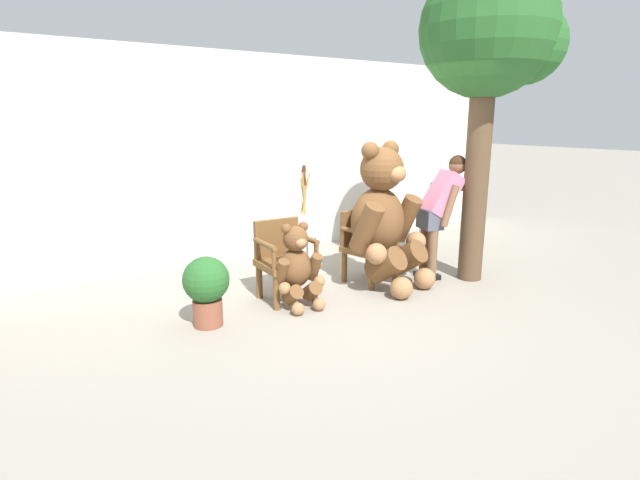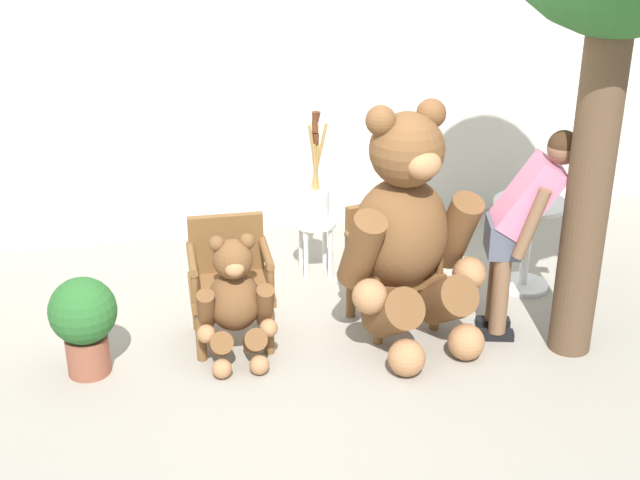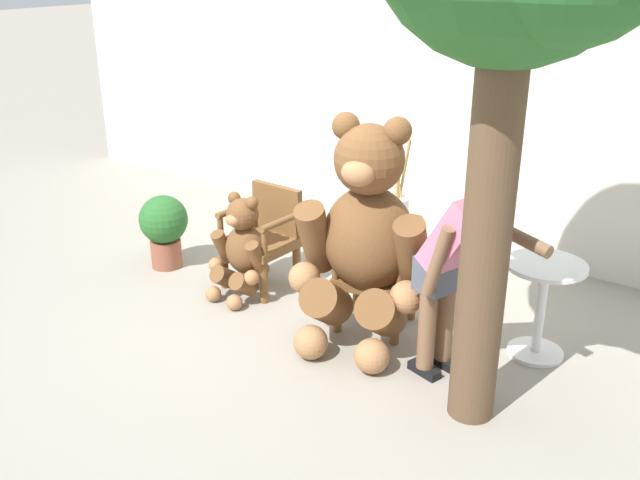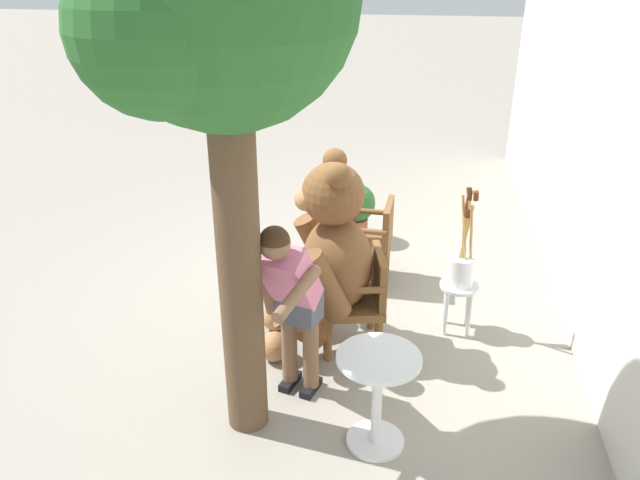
% 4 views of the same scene
% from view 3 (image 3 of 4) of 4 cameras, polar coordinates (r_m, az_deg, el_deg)
% --- Properties ---
extents(ground_plane, '(60.00, 60.00, 0.00)m').
position_cam_3_polar(ground_plane, '(5.62, -3.10, -6.81)').
color(ground_plane, gray).
extents(back_wall, '(10.00, 0.16, 2.80)m').
position_cam_3_polar(back_wall, '(7.05, 9.25, 11.17)').
color(back_wall, silver).
rests_on(back_wall, ground).
extents(wooden_chair_left, '(0.58, 0.54, 0.86)m').
position_cam_3_polar(wooden_chair_left, '(6.10, -4.46, 0.43)').
color(wooden_chair_left, brown).
rests_on(wooden_chair_left, ground).
extents(wooden_chair_right, '(0.66, 0.63, 0.86)m').
position_cam_3_polar(wooden_chair_right, '(5.48, 4.75, -2.22)').
color(wooden_chair_right, brown).
rests_on(wooden_chair_right, ground).
extents(teddy_bear_large, '(1.05, 1.05, 1.68)m').
position_cam_3_polar(teddy_bear_large, '(5.11, 3.61, 0.38)').
color(teddy_bear_large, brown).
rests_on(teddy_bear_large, ground).
extents(teddy_bear_small, '(0.53, 0.51, 0.89)m').
position_cam_3_polar(teddy_bear_small, '(5.92, -6.29, -0.63)').
color(teddy_bear_small, brown).
rests_on(teddy_bear_small, ground).
extents(person_visitor, '(0.86, 0.49, 1.51)m').
position_cam_3_polar(person_visitor, '(4.63, 10.84, -1.35)').
color(person_visitor, black).
rests_on(person_visitor, ground).
extents(white_stool, '(0.34, 0.34, 0.46)m').
position_cam_3_polar(white_stool, '(6.36, 6.03, 0.26)').
color(white_stool, silver).
rests_on(white_stool, ground).
extents(brush_bucket, '(0.22, 0.22, 0.90)m').
position_cam_3_polar(brush_bucket, '(6.25, 6.16, 2.92)').
color(brush_bucket, white).
rests_on(brush_bucket, white_stool).
extents(round_side_table, '(0.56, 0.56, 0.72)m').
position_cam_3_polar(round_side_table, '(5.26, 17.33, -4.50)').
color(round_side_table, silver).
rests_on(round_side_table, ground).
extents(potted_plant, '(0.44, 0.44, 0.68)m').
position_cam_3_polar(potted_plant, '(6.61, -12.37, 1.10)').
color(potted_plant, brown).
rests_on(potted_plant, ground).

